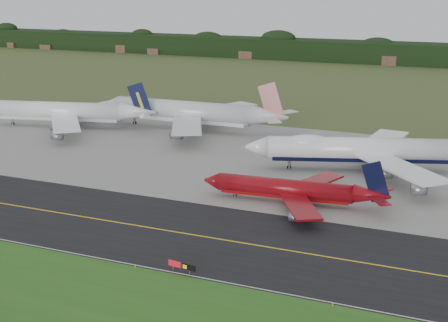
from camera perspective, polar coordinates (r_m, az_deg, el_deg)
ground at (r=122.88m, az=-3.98°, el=-5.77°), size 600.00×600.00×0.00m
grass_verge at (r=95.85m, az=-13.53°, el=-12.81°), size 400.00×30.00×0.01m
taxiway at (r=119.58m, az=-4.83°, el=-6.42°), size 400.00×32.00×0.02m
apron at (r=167.63m, az=3.77°, el=0.21°), size 400.00×78.00×0.01m
taxiway_centreline at (r=119.57m, az=-4.83°, el=-6.41°), size 400.00×0.40×0.00m
taxiway_edge_line at (r=107.24m, az=-8.66°, el=-9.28°), size 400.00×0.25×0.00m
horizon_treeline at (r=381.32m, az=14.81°, el=9.44°), size 700.00×25.00×12.00m
jet_ba_747 at (r=159.37m, az=13.07°, el=1.01°), size 61.77×49.86×15.93m
jet_red_737 at (r=133.73m, az=6.49°, el=-2.62°), size 40.57×33.00×10.95m
jet_navy_gold at (r=209.43m, az=-14.09°, el=4.38°), size 59.25×50.69×15.43m
jet_star_tail at (r=199.49m, az=-2.97°, el=4.46°), size 64.48×54.22×17.08m
taxiway_sign at (r=102.89m, az=-3.89°, el=-9.53°), size 5.13×0.80×1.72m
edge_marker_center at (r=105.55m, az=-8.13°, el=-9.55°), size 0.16×0.16×0.50m
edge_marker_right at (r=94.62m, az=9.91°, el=-12.82°), size 0.16×0.16×0.50m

